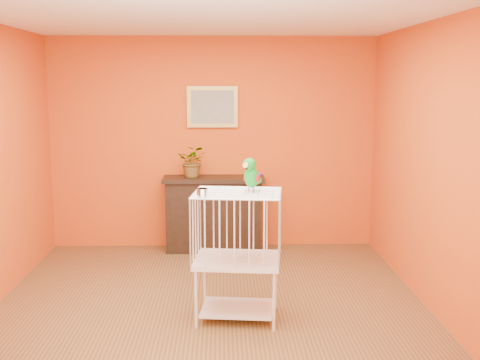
{
  "coord_description": "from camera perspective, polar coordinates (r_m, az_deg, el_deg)",
  "views": [
    {
      "loc": [
        0.11,
        -5.17,
        2.06
      ],
      "look_at": [
        0.27,
        -0.1,
        1.22
      ],
      "focal_mm": 45.0,
      "sensor_mm": 36.0,
      "label": 1
    }
  ],
  "objects": [
    {
      "name": "feed_cup",
      "position": [
        4.92,
        -3.56,
        -1.18
      ],
      "size": [
        0.09,
        0.09,
        0.07
      ],
      "primitive_type": "cylinder",
      "color": "silver",
      "rests_on": "birdcage"
    },
    {
      "name": "room_shell",
      "position": [
        5.19,
        -2.98,
        4.09
      ],
      "size": [
        4.5,
        4.5,
        4.5
      ],
      "color": "#C94213",
      "rests_on": "ground"
    },
    {
      "name": "parrot",
      "position": [
        5.11,
        1.06,
        0.53
      ],
      "size": [
        0.19,
        0.26,
        0.3
      ],
      "rotation": [
        0.0,
        0.0,
        -0.53
      ],
      "color": "#59544C",
      "rests_on": "birdcage"
    },
    {
      "name": "potted_plant",
      "position": [
        7.32,
        -4.45,
        1.48
      ],
      "size": [
        0.41,
        0.44,
        0.3
      ],
      "primitive_type": "imported",
      "rotation": [
        0.0,
        0.0,
        -0.19
      ],
      "color": "#26722D",
      "rests_on": "console_cabinet"
    },
    {
      "name": "console_cabinet",
      "position": [
        7.38,
        -2.51,
        -3.21
      ],
      "size": [
        1.23,
        0.44,
        0.91
      ],
      "color": "black",
      "rests_on": "ground"
    },
    {
      "name": "ground",
      "position": [
        5.56,
        -2.84,
        -12.39
      ],
      "size": [
        4.5,
        4.5,
        0.0
      ],
      "primitive_type": "plane",
      "color": "brown",
      "rests_on": "ground"
    },
    {
      "name": "birdcage",
      "position": [
        5.23,
        -0.25,
        -7.01
      ],
      "size": [
        0.79,
        0.64,
        1.12
      ],
      "rotation": [
        0.0,
        0.0,
        -0.12
      ],
      "color": "white",
      "rests_on": "ground"
    },
    {
      "name": "framed_picture",
      "position": [
        7.39,
        -2.63,
        6.95
      ],
      "size": [
        0.62,
        0.04,
        0.5
      ],
      "color": "#A68D3B",
      "rests_on": "room_shell"
    }
  ]
}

